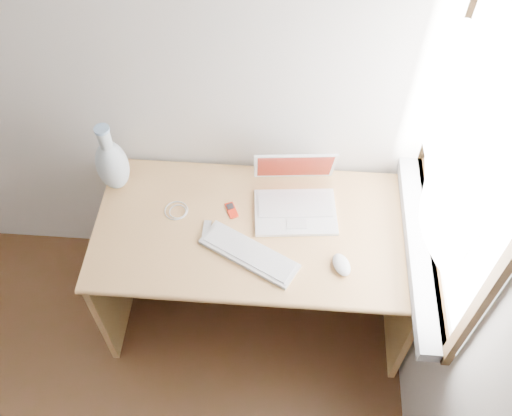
# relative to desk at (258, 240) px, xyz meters

# --- Properties ---
(back_wall) EXTENTS (3.50, 0.04, 2.60)m
(back_wall) POSITION_rel_desk_xyz_m (-1.03, 0.29, 0.78)
(back_wall) COLOR silver
(back_wall) RESTS_ON floor
(window) EXTENTS (0.11, 0.99, 1.10)m
(window) POSITION_rel_desk_xyz_m (0.69, -0.16, 0.76)
(window) COLOR white
(window) RESTS_ON right_wall
(desk) EXTENTS (1.39, 0.69, 0.73)m
(desk) POSITION_rel_desk_xyz_m (0.00, 0.00, 0.00)
(desk) COLOR tan
(desk) RESTS_ON floor
(laptop) EXTENTS (0.37, 0.32, 0.24)m
(laptop) POSITION_rel_desk_xyz_m (0.16, 0.05, 0.26)
(laptop) COLOR white
(laptop) RESTS_ON desk
(external_keyboard) EXTENTS (0.43, 0.31, 0.02)m
(external_keyboard) POSITION_rel_desk_xyz_m (-0.02, -0.22, 0.22)
(external_keyboard) COLOR silver
(external_keyboard) RESTS_ON desk
(mouse) EXTENTS (0.10, 0.13, 0.04)m
(mouse) POSITION_rel_desk_xyz_m (0.35, -0.25, 0.23)
(mouse) COLOR white
(mouse) RESTS_ON desk
(ipod) EXTENTS (0.07, 0.09, 0.01)m
(ipod) POSITION_rel_desk_xyz_m (-0.12, -0.00, 0.21)
(ipod) COLOR red
(ipod) RESTS_ON desk
(cable_coil) EXTENTS (0.11, 0.11, 0.01)m
(cable_coil) POSITION_rel_desk_xyz_m (-0.36, -0.02, 0.21)
(cable_coil) COLOR silver
(cable_coil) RESTS_ON desk
(remote) EXTENTS (0.03, 0.08, 0.01)m
(remote) POSITION_rel_desk_xyz_m (-0.21, -0.10, 0.21)
(remote) COLOR silver
(remote) RESTS_ON desk
(vase) EXTENTS (0.14, 0.14, 0.36)m
(vase) POSITION_rel_desk_xyz_m (-0.64, 0.11, 0.35)
(vase) COLOR silver
(vase) RESTS_ON desk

